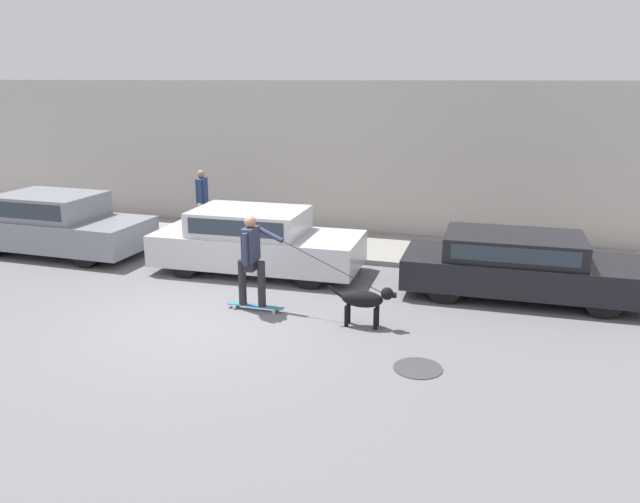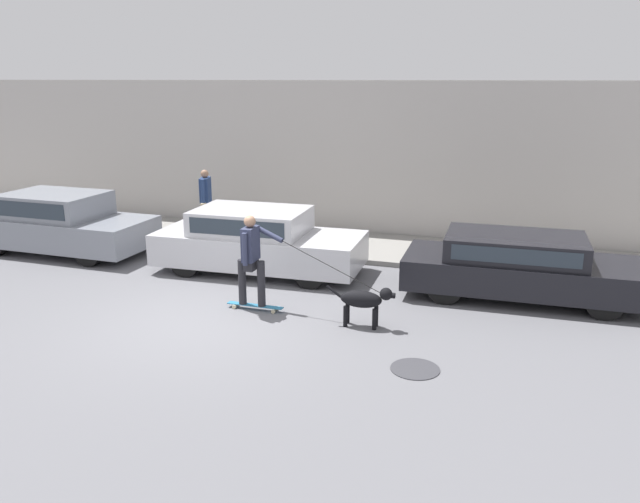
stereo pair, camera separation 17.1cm
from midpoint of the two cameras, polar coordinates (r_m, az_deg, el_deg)
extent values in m
plane|color=slate|center=(10.49, -10.99, -6.37)|extent=(36.00, 36.00, 0.00)
cube|color=#B2ADA8|center=(15.96, -0.17, 8.54)|extent=(32.00, 0.30, 3.82)
cube|color=gray|center=(15.01, -1.75, 0.85)|extent=(30.00, 2.46, 0.11)
cylinder|color=black|center=(15.22, -17.48, 1.33)|extent=(0.63, 0.21, 0.62)
cylinder|color=black|center=(14.07, -20.99, -0.13)|extent=(0.63, 0.21, 0.62)
cylinder|color=black|center=(16.82, -24.62, 1.94)|extent=(0.63, 0.21, 0.62)
cube|color=gray|center=(15.39, -23.04, 1.71)|extent=(4.15, 1.82, 0.64)
cube|color=gray|center=(15.38, -23.74, 3.87)|extent=(2.19, 1.61, 0.54)
cube|color=#28333D|center=(14.81, -25.75, 3.34)|extent=(1.90, 0.04, 0.34)
cylinder|color=black|center=(13.17, 0.41, -0.09)|extent=(0.62, 0.22, 0.62)
cylinder|color=black|center=(11.83, -1.39, -1.94)|extent=(0.62, 0.22, 0.62)
cylinder|color=black|center=(14.05, -9.96, 0.66)|extent=(0.62, 0.22, 0.62)
cylinder|color=black|center=(12.79, -12.70, -0.97)|extent=(0.62, 0.22, 0.62)
cube|color=#BCBCC1|center=(12.84, -6.07, 0.30)|extent=(4.28, 1.84, 0.64)
cube|color=#BCBCC1|center=(12.77, -6.85, 2.78)|extent=(2.29, 1.61, 0.49)
cube|color=#28333D|center=(12.07, -8.21, 2.11)|extent=(1.97, 0.08, 0.31)
cylinder|color=black|center=(12.71, 23.30, -1.95)|extent=(0.64, 0.21, 0.64)
cylinder|color=black|center=(11.38, 24.13, -4.02)|extent=(0.64, 0.21, 0.64)
cylinder|color=black|center=(12.61, 11.49, -1.10)|extent=(0.64, 0.21, 0.64)
cylinder|color=black|center=(11.27, 10.90, -3.08)|extent=(0.64, 0.21, 0.64)
cube|color=black|center=(11.88, 17.54, -1.82)|extent=(4.25, 1.75, 0.55)
cube|color=black|center=(11.74, 16.91, 0.51)|extent=(2.45, 1.54, 0.42)
cube|color=#28333D|center=(11.01, 16.95, -0.36)|extent=(2.13, 0.06, 0.27)
cylinder|color=black|center=(10.14, 4.76, -5.86)|extent=(0.07, 0.07, 0.35)
cylinder|color=black|center=(10.00, 4.61, -6.17)|extent=(0.07, 0.07, 0.35)
cylinder|color=black|center=(10.22, 2.14, -5.63)|extent=(0.07, 0.07, 0.35)
cylinder|color=black|center=(10.08, 1.95, -5.93)|extent=(0.07, 0.07, 0.35)
ellipsoid|color=black|center=(10.00, 3.38, -4.35)|extent=(0.69, 0.30, 0.28)
sphere|color=black|center=(9.90, 5.66, -3.86)|extent=(0.20, 0.20, 0.20)
cylinder|color=black|center=(9.89, 6.18, -3.98)|extent=(0.11, 0.10, 0.09)
cylinder|color=black|center=(10.07, 0.91, -3.69)|extent=(0.27, 0.05, 0.21)
cylinder|color=beige|center=(10.81, -4.43, -5.24)|extent=(0.07, 0.03, 0.07)
cylinder|color=beige|center=(10.68, -4.72, -5.52)|extent=(0.07, 0.03, 0.07)
cylinder|color=beige|center=(11.08, -7.98, -4.82)|extent=(0.07, 0.03, 0.07)
cylinder|color=beige|center=(10.95, -8.30, -5.08)|extent=(0.07, 0.03, 0.07)
cube|color=teal|center=(10.86, -6.39, -4.95)|extent=(1.02, 0.13, 0.02)
cylinder|color=#232328|center=(10.68, -5.82, -2.99)|extent=(0.14, 0.14, 0.80)
cylinder|color=#232328|center=(10.81, -7.57, -2.80)|extent=(0.14, 0.14, 0.80)
cube|color=#232328|center=(10.65, -6.76, -1.27)|extent=(0.17, 0.30, 0.16)
cube|color=#2D334C|center=(10.55, -6.82, 0.66)|extent=(0.19, 0.39, 0.58)
sphere|color=#997056|center=(10.45, -6.89, 2.73)|extent=(0.20, 0.20, 0.20)
cylinder|color=#2D334C|center=(10.35, -7.33, 0.17)|extent=(0.08, 0.08, 0.55)
cylinder|color=#2D334C|center=(10.59, -5.16, 1.61)|extent=(0.56, 0.17, 0.27)
cylinder|color=black|center=(10.15, 0.73, -1.46)|extent=(1.87, 0.31, 0.68)
cylinder|color=brown|center=(15.58, -10.98, 2.89)|extent=(0.15, 0.15, 0.82)
cylinder|color=brown|center=(15.74, -10.86, 3.02)|extent=(0.15, 0.15, 0.82)
cube|color=navy|center=(15.52, -11.05, 5.52)|extent=(0.32, 0.47, 0.60)
cylinder|color=navy|center=(15.27, -11.26, 5.40)|extent=(0.09, 0.09, 0.57)
cylinder|color=navy|center=(15.77, -10.86, 5.74)|extent=(0.09, 0.09, 0.57)
sphere|color=#997056|center=(15.46, -11.13, 6.97)|extent=(0.19, 0.19, 0.19)
cube|color=tan|center=(15.35, -11.18, 3.82)|extent=(0.17, 0.29, 0.29)
cylinder|color=#38383D|center=(8.84, 8.39, -10.51)|extent=(0.68, 0.68, 0.01)
camera|label=1|loc=(0.09, -90.45, -0.13)|focal=35.00mm
camera|label=2|loc=(0.09, 89.55, 0.13)|focal=35.00mm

